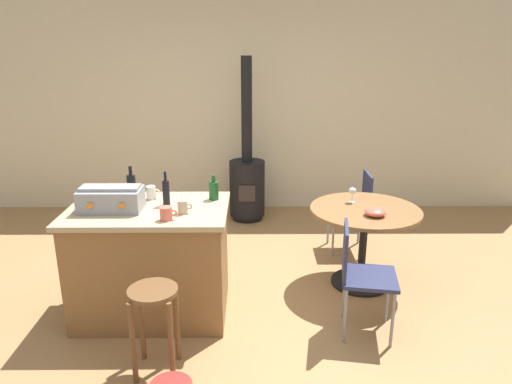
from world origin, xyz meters
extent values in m
plane|color=#A37A4C|center=(0.00, 0.00, 0.00)|extent=(8.80, 8.80, 0.00)
cube|color=beige|center=(0.00, 2.74, 1.35)|extent=(8.00, 0.10, 2.70)
cube|color=olive|center=(-0.64, 0.06, 0.44)|extent=(1.18, 0.76, 0.88)
cube|color=tan|center=(-0.64, 0.06, 0.90)|extent=(1.24, 0.82, 0.04)
cylinder|color=brown|center=(-0.35, -0.56, 0.30)|extent=(0.04, 0.04, 0.59)
cylinder|color=brown|center=(-0.59, -0.56, 0.30)|extent=(0.04, 0.04, 0.59)
cylinder|color=brown|center=(-0.59, -0.80, 0.30)|extent=(0.04, 0.04, 0.59)
cylinder|color=brown|center=(-0.35, -0.80, 0.30)|extent=(0.04, 0.04, 0.59)
cylinder|color=brown|center=(-0.47, -0.68, 0.61)|extent=(0.33, 0.33, 0.03)
cylinder|color=black|center=(1.18, 0.53, 0.01)|extent=(0.54, 0.54, 0.02)
cylinder|color=black|center=(1.18, 0.53, 0.35)|extent=(0.07, 0.07, 0.71)
cylinder|color=olive|center=(1.18, 0.53, 0.72)|extent=(0.98, 0.98, 0.03)
cube|color=navy|center=(1.05, -0.24, 0.47)|extent=(0.46, 0.46, 0.03)
cube|color=navy|center=(0.87, -0.21, 0.67)|extent=(0.08, 0.36, 0.40)
cylinder|color=gray|center=(0.91, -0.04, 0.23)|extent=(0.02, 0.02, 0.45)
cylinder|color=gray|center=(0.86, -0.38, 0.23)|extent=(0.02, 0.02, 0.45)
cylinder|color=gray|center=(1.19, -0.43, 0.23)|extent=(0.02, 0.02, 0.45)
cylinder|color=gray|center=(1.25, -0.10, 0.23)|extent=(0.02, 0.02, 0.45)
cube|color=navy|center=(1.18, 1.28, 0.45)|extent=(0.40, 0.40, 0.03)
cube|color=navy|center=(1.37, 1.28, 0.65)|extent=(0.03, 0.36, 0.40)
cylinder|color=gray|center=(1.35, 1.11, 0.22)|extent=(0.02, 0.02, 0.44)
cylinder|color=gray|center=(1.36, 1.45, 0.22)|extent=(0.02, 0.02, 0.44)
cylinder|color=gray|center=(1.02, 1.45, 0.22)|extent=(0.02, 0.02, 0.44)
cylinder|color=gray|center=(1.01, 1.11, 0.22)|extent=(0.02, 0.02, 0.44)
cylinder|color=black|center=(0.11, 2.24, 0.03)|extent=(0.37, 0.37, 0.06)
cylinder|color=black|center=(0.11, 2.24, 0.40)|extent=(0.44, 0.44, 0.69)
cube|color=#2D2826|center=(0.11, 2.02, 0.40)|extent=(0.20, 0.02, 0.20)
cylinder|color=black|center=(0.11, 2.24, 1.38)|extent=(0.13, 0.13, 1.25)
cube|color=gray|center=(-0.90, 0.01, 1.00)|extent=(0.47, 0.26, 0.17)
cube|color=gray|center=(-0.90, 0.01, 1.10)|extent=(0.44, 0.15, 0.02)
cube|color=orange|center=(-1.02, -0.13, 1.00)|extent=(0.04, 0.01, 0.04)
cube|color=orange|center=(-0.78, -0.13, 1.00)|extent=(0.04, 0.01, 0.04)
cylinder|color=#194C23|center=(-0.14, 0.26, 0.99)|extent=(0.08, 0.08, 0.15)
cylinder|color=#194C23|center=(-0.14, 0.26, 1.09)|extent=(0.03, 0.03, 0.06)
cylinder|color=black|center=(-0.50, 0.13, 1.02)|extent=(0.06, 0.06, 0.20)
cylinder|color=black|center=(-0.50, 0.13, 1.15)|extent=(0.02, 0.02, 0.08)
cylinder|color=black|center=(-0.82, 0.31, 1.01)|extent=(0.07, 0.07, 0.19)
cylinder|color=black|center=(-0.82, 0.31, 1.15)|extent=(0.03, 0.03, 0.08)
cylinder|color=tan|center=(-0.35, -0.07, 0.97)|extent=(0.07, 0.07, 0.10)
torus|color=tan|center=(-0.30, -0.07, 0.97)|extent=(0.05, 0.01, 0.05)
cylinder|color=white|center=(-0.65, 0.28, 0.97)|extent=(0.08, 0.08, 0.11)
torus|color=white|center=(-0.60, 0.28, 0.98)|extent=(0.05, 0.01, 0.05)
cylinder|color=#DB6651|center=(-0.45, -0.20, 0.97)|extent=(0.09, 0.09, 0.10)
torus|color=#DB6651|center=(-0.39, -0.20, 0.97)|extent=(0.05, 0.01, 0.05)
cylinder|color=silver|center=(1.09, 0.70, 0.74)|extent=(0.06, 0.06, 0.00)
cylinder|color=silver|center=(1.09, 0.70, 0.78)|extent=(0.01, 0.01, 0.08)
ellipsoid|color=silver|center=(1.09, 0.70, 0.85)|extent=(0.07, 0.07, 0.06)
ellipsoid|color=#DB6651|center=(1.22, 0.35, 0.77)|extent=(0.18, 0.18, 0.07)
camera|label=1|loc=(0.18, -3.40, 2.14)|focal=33.12mm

